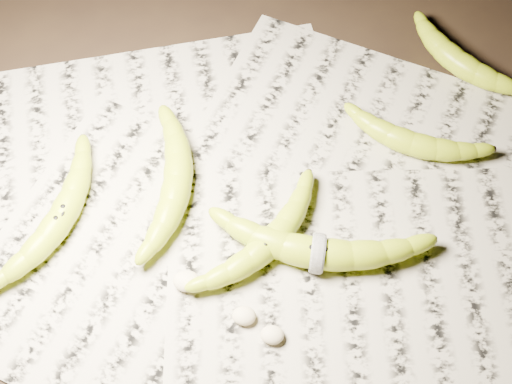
# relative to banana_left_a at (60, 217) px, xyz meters

# --- Properties ---
(ground) EXTENTS (3.00, 3.00, 0.00)m
(ground) POSITION_rel_banana_left_a_xyz_m (0.23, 0.03, -0.03)
(ground) COLOR black
(ground) RESTS_ON ground
(newspaper_patch) EXTENTS (0.90, 0.70, 0.01)m
(newspaper_patch) POSITION_rel_banana_left_a_xyz_m (0.27, 0.02, -0.02)
(newspaper_patch) COLOR #AEA895
(newspaper_patch) RESTS_ON ground
(banana_left_a) EXTENTS (0.12, 0.22, 0.04)m
(banana_left_a) POSITION_rel_banana_left_a_xyz_m (0.00, 0.00, 0.00)
(banana_left_a) COLOR #B6C819
(banana_left_a) RESTS_ON newspaper_patch
(banana_left_b) EXTENTS (0.07, 0.20, 0.04)m
(banana_left_b) POSITION_rel_banana_left_a_xyz_m (0.14, 0.07, 0.00)
(banana_left_b) COLOR #B6C819
(banana_left_b) RESTS_ON newspaper_patch
(banana_center) EXTENTS (0.16, 0.19, 0.04)m
(banana_center) POSITION_rel_banana_left_a_xyz_m (0.27, -0.01, -0.00)
(banana_center) COLOR #B6C819
(banana_center) RESTS_ON newspaper_patch
(banana_taped) EXTENTS (0.25, 0.08, 0.04)m
(banana_taped) POSITION_rel_banana_left_a_xyz_m (0.33, -0.02, 0.00)
(banana_taped) COLOR #B6C819
(banana_taped) RESTS_ON newspaper_patch
(banana_upper_a) EXTENTS (0.18, 0.10, 0.03)m
(banana_upper_a) POSITION_rel_banana_left_a_xyz_m (0.45, 0.16, -0.00)
(banana_upper_a) COLOR #B6C819
(banana_upper_a) RESTS_ON newspaper_patch
(banana_upper_b) EXTENTS (0.17, 0.16, 0.04)m
(banana_upper_b) POSITION_rel_banana_left_a_xyz_m (0.52, 0.31, -0.00)
(banana_upper_b) COLOR #B6C819
(banana_upper_b) RESTS_ON newspaper_patch
(measuring_tape) EXTENTS (0.01, 0.05, 0.05)m
(measuring_tape) POSITION_rel_banana_left_a_xyz_m (0.33, -0.02, 0.00)
(measuring_tape) COLOR white
(measuring_tape) RESTS_ON newspaper_patch
(flesh_chunk_a) EXTENTS (0.03, 0.03, 0.02)m
(flesh_chunk_a) POSITION_rel_banana_left_a_xyz_m (0.17, -0.07, -0.01)
(flesh_chunk_a) COLOR beige
(flesh_chunk_a) RESTS_ON newspaper_patch
(flesh_chunk_b) EXTENTS (0.03, 0.02, 0.02)m
(flesh_chunk_b) POSITION_rel_banana_left_a_xyz_m (0.24, -0.11, -0.01)
(flesh_chunk_b) COLOR beige
(flesh_chunk_b) RESTS_ON newspaper_patch
(flesh_chunk_c) EXTENTS (0.03, 0.02, 0.02)m
(flesh_chunk_c) POSITION_rel_banana_left_a_xyz_m (0.28, -0.13, -0.01)
(flesh_chunk_c) COLOR beige
(flesh_chunk_c) RESTS_ON newspaper_patch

